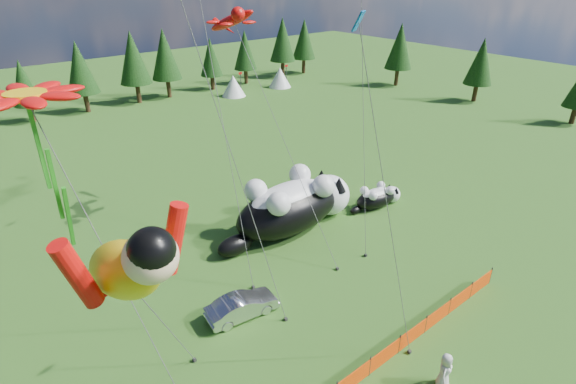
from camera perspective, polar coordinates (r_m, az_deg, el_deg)
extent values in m
plane|color=#133D0B|center=(22.27, 2.31, -18.93)|extent=(160.00, 160.00, 0.00)
cylinder|color=#262626|center=(20.99, 10.34, -20.94)|extent=(0.06, 0.06, 1.10)
cylinder|color=#262626|center=(22.15, 13.95, -18.23)|extent=(0.06, 0.06, 1.10)
cylinder|color=#262626|center=(23.42, 17.08, -15.75)|extent=(0.06, 0.06, 1.10)
cylinder|color=#262626|center=(24.78, 19.82, -13.50)|extent=(0.06, 0.06, 1.10)
cylinder|color=#262626|center=(26.23, 22.22, -11.47)|extent=(0.06, 0.06, 1.10)
cylinder|color=#262626|center=(27.75, 24.33, -9.63)|extent=(0.06, 0.06, 1.10)
cube|color=#F84305|center=(20.50, 8.33, -22.46)|extent=(2.00, 0.04, 0.90)
cube|color=#F84305|center=(21.59, 12.19, -19.65)|extent=(2.00, 0.04, 0.90)
cube|color=#F84305|center=(22.80, 15.55, -17.06)|extent=(2.00, 0.04, 0.90)
cube|color=#F84305|center=(24.12, 18.48, -14.69)|extent=(2.00, 0.04, 0.90)
cube|color=#F84305|center=(25.53, 21.04, -12.55)|extent=(2.00, 0.04, 0.90)
cube|color=#F84305|center=(27.01, 23.29, -10.61)|extent=(2.00, 0.04, 0.90)
ellipsoid|color=black|center=(29.52, 0.11, -2.21)|extent=(8.10, 3.88, 3.22)
ellipsoid|color=white|center=(29.14, 0.11, -0.83)|extent=(6.12, 2.78, 1.97)
sphere|color=white|center=(31.87, 5.27, -0.36)|extent=(2.86, 2.86, 2.86)
sphere|color=#E55962|center=(32.66, 6.78, 0.27)|extent=(0.40, 0.40, 0.40)
ellipsoid|color=black|center=(27.86, -6.69, -6.73)|extent=(2.52, 1.29, 1.25)
cone|color=black|center=(30.83, 6.48, 0.97)|extent=(1.00, 1.00, 1.00)
cone|color=black|center=(31.91, 4.27, 2.00)|extent=(1.00, 1.00, 1.00)
sphere|color=white|center=(30.77, 1.51, 2.22)|extent=(1.50, 1.50, 1.50)
sphere|color=white|center=(29.24, 4.53, 0.76)|extent=(1.50, 1.50, 1.50)
sphere|color=white|center=(28.65, -4.12, 0.20)|extent=(1.50, 1.50, 1.50)
sphere|color=white|center=(27.01, -1.19, -1.50)|extent=(1.50, 1.50, 1.50)
ellipsoid|color=black|center=(33.46, 11.10, -0.82)|extent=(3.62, 2.05, 1.37)
ellipsoid|color=white|center=(33.30, 11.15, -0.30)|extent=(2.73, 1.48, 0.84)
sphere|color=white|center=(34.50, 13.08, -0.28)|extent=(1.22, 1.22, 1.22)
sphere|color=#E55962|center=(34.84, 13.70, -0.08)|extent=(0.17, 0.17, 0.17)
ellipsoid|color=black|center=(32.55, 8.63, -2.27)|extent=(1.13, 0.67, 0.53)
cone|color=black|center=(34.06, 13.58, 0.21)|extent=(0.43, 0.43, 0.43)
cone|color=black|center=(34.52, 12.75, 0.68)|extent=(0.43, 0.43, 0.43)
sphere|color=white|center=(34.01, 11.70, 0.82)|extent=(0.64, 0.64, 0.64)
sphere|color=white|center=(33.38, 12.84, 0.18)|extent=(0.64, 0.64, 0.64)
sphere|color=white|center=(33.02, 9.64, 0.19)|extent=(0.64, 0.64, 0.64)
sphere|color=white|center=(32.37, 10.77, -0.49)|extent=(0.64, 0.64, 0.64)
imported|color=silver|center=(23.44, -5.85, -14.21)|extent=(3.84, 1.74, 1.22)
imported|color=silver|center=(21.12, 19.28, -20.67)|extent=(1.01, 0.85, 1.76)
cylinder|color=#595959|center=(16.47, -14.72, -16.38)|extent=(0.03, 0.03, 11.33)
cube|color=#262626|center=(21.97, -11.78, -20.16)|extent=(0.15, 0.15, 0.16)
cylinder|color=#595959|center=(27.22, -0.67, 6.56)|extent=(0.03, 0.03, 16.47)
cube|color=#262626|center=(26.79, 6.27, -9.66)|extent=(0.15, 0.15, 0.16)
cylinder|color=#595959|center=(14.88, -18.86, -13.71)|extent=(0.03, 0.03, 13.44)
cube|color=#228E19|center=(13.73, -27.97, 0.45)|extent=(0.20, 0.20, 4.46)
cylinder|color=#595959|center=(18.36, -7.82, 6.79)|extent=(0.03, 0.03, 19.74)
cube|color=#262626|center=(23.41, -0.29, -15.83)|extent=(0.15, 0.15, 0.16)
cylinder|color=#595959|center=(26.20, 9.39, 19.07)|extent=(0.03, 0.03, 25.51)
cube|color=#262626|center=(28.15, 9.83, -7.92)|extent=(0.15, 0.15, 0.16)
cylinder|color=#595959|center=(17.90, 12.66, -2.93)|extent=(0.03, 0.03, 14.60)
cube|color=#262626|center=(22.60, 15.15, -18.98)|extent=(0.15, 0.15, 0.16)
cylinder|color=#595959|center=(23.68, -8.97, 12.32)|extent=(0.03, 0.03, 21.11)
cube|color=#262626|center=(25.38, -4.44, -11.96)|extent=(0.15, 0.15, 0.16)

